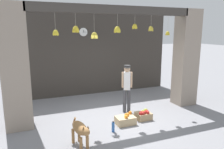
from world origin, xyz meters
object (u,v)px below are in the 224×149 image
(dog, at_px, (80,130))
(wall_clock, at_px, (83,32))
(fruit_crate_apples, at_px, (143,115))
(fruit_crate_oranges, at_px, (126,120))
(shopkeeper, at_px, (127,85))
(water_bottle, at_px, (113,127))

(dog, relative_size, wall_clock, 2.65)
(fruit_crate_apples, xyz_separation_m, wall_clock, (-1.00, 3.16, 2.44))
(dog, height_order, fruit_crate_apples, dog)
(fruit_crate_apples, bearing_deg, wall_clock, 107.49)
(fruit_crate_oranges, bearing_deg, shopkeeper, 62.82)
(shopkeeper, relative_size, wall_clock, 4.48)
(fruit_crate_oranges, height_order, fruit_crate_apples, fruit_crate_oranges)
(fruit_crate_apples, height_order, wall_clock, wall_clock)
(wall_clock, bearing_deg, water_bottle, -92.68)
(water_bottle, xyz_separation_m, wall_clock, (0.17, 3.61, 2.43))
(shopkeeper, height_order, fruit_crate_apples, shopkeeper)
(dog, height_order, wall_clock, wall_clock)
(shopkeeper, distance_m, fruit_crate_oranges, 1.21)
(dog, bearing_deg, wall_clock, 155.30)
(water_bottle, bearing_deg, fruit_crate_apples, 21.07)
(fruit_crate_oranges, relative_size, fruit_crate_apples, 1.23)
(fruit_crate_apples, height_order, water_bottle, fruit_crate_apples)
(shopkeeper, distance_m, water_bottle, 1.67)
(shopkeeper, relative_size, fruit_crate_apples, 3.54)
(water_bottle, bearing_deg, shopkeeper, 50.92)
(fruit_crate_oranges, relative_size, wall_clock, 1.56)
(fruit_crate_apples, bearing_deg, dog, -157.12)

